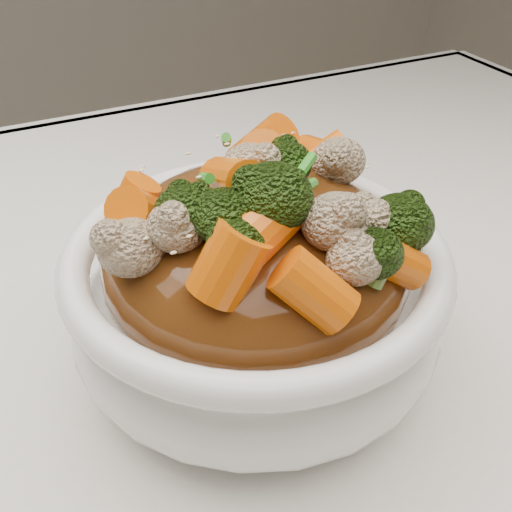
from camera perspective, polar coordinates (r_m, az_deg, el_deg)
name	(u,v)px	position (r m, az deg, el deg)	size (l,w,h in m)	color
tablecloth	(170,360)	(0.42, -8.21, -9.76)	(1.20, 0.80, 0.04)	white
bowl	(256,300)	(0.37, 0.00, -4.24)	(0.22, 0.22, 0.09)	white
sauce_base	(256,260)	(0.35, 0.00, -0.41)	(0.18, 0.18, 0.10)	#522A0E
carrots	(256,161)	(0.31, 0.00, 9.08)	(0.18, 0.18, 0.05)	#E05F07
broccoli	(256,162)	(0.31, 0.00, 8.91)	(0.18, 0.18, 0.05)	black
cauliflower	(256,166)	(0.32, 0.00, 8.58)	(0.18, 0.18, 0.04)	tan
scallions	(256,159)	(0.31, 0.00, 9.25)	(0.13, 0.13, 0.02)	#2D891F
sesame_seeds	(256,159)	(0.31, 0.00, 9.25)	(0.16, 0.16, 0.01)	beige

